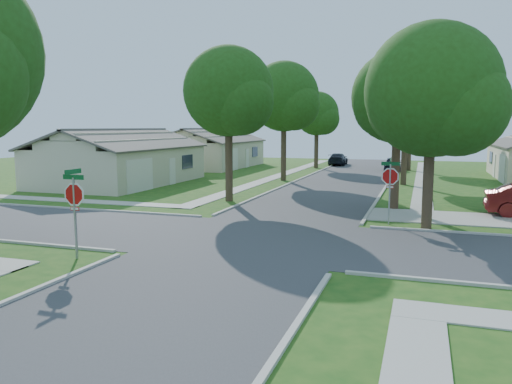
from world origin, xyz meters
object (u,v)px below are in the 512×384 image
Objects in this scene: car_curb_east at (393,164)px; tree_w_mid at (285,100)px; tree_w_far at (317,116)px; tree_e_mid at (407,101)px; tree_e_far at (411,110)px; car_curb_west at (338,159)px; tree_ne_corner at (433,96)px; tree_e_near at (399,101)px; stop_sign_sw at (74,198)px; tree_w_near at (229,96)px; house_nw_near at (122,164)px; stop_sign_ne at (390,179)px; house_nw_far at (211,153)px.

tree_w_mid is at bearing -125.38° from car_curb_east.
tree_w_far is at bearing 170.79° from car_curb_east.
tree_e_mid reaches higher than tree_e_far.
tree_w_mid is 2.05× the size of car_curb_west.
tree_ne_corner is 36.47m from car_curb_west.
tree_e_near reaches higher than car_curb_east.
tree_e_mid is at bearing 69.80° from stop_sign_sw.
tree_w_mid is (0.00, 12.00, 0.37)m from tree_w_near.
tree_e_mid is 2.30× the size of car_curb_east.
tree_e_near reaches higher than house_nw_near.
car_curb_east is at bearing 97.36° from tree_e_mid.
tree_ne_corner reaches higher than stop_sign_ne.
tree_w_near is (-9.40, -12.00, -0.14)m from tree_e_mid.
stop_sign_ne is 0.22× the size of house_nw_near.
tree_ne_corner is 29.44m from car_curb_east.
tree_w_far reaches higher than house_nw_near.
tree_ne_corner reaches higher than car_curb_east.
car_curb_west is (-7.95, 5.05, -5.30)m from tree_e_far.
car_curb_west is at bearing 104.82° from tree_e_near.
tree_e_mid is at bearing 51.92° from tree_w_near.
house_nw_near reaches higher than car_curb_east.
car_curb_west is at bearing 102.95° from stop_sign_ne.
tree_e_far is at bearing 90.00° from tree_e_near.
house_nw_near is at bearing 152.17° from tree_w_near.
tree_e_mid is (9.46, 25.71, 4.22)m from stop_sign_sw.
house_nw_near is 3.40× the size of car_curb_east.
house_nw_near reaches higher than stop_sign_sw.
tree_w_near reaches higher than car_curb_west.
tree_e_near is at bearing -69.39° from tree_w_far.
tree_e_mid is 13.00m from tree_e_far.
house_nw_far is at bearing -169.95° from tree_w_far.
tree_ne_corner is at bearing -86.91° from tree_e_far.
tree_ne_corner is (11.06, 8.91, 3.56)m from stop_sign_sw.
tree_e_near is at bearing 89.32° from stop_sign_ne.
tree_e_far is 0.91× the size of tree_w_mid.
tree_w_far is (0.05, 38.71, 3.48)m from stop_sign_sw.
tree_e_mid is 23.95m from house_nw_far.
car_curb_east is at bearing 56.96° from tree_w_mid.
tree_e_near is 0.61× the size of house_nw_near.
tree_e_near is 1.03× the size of tree_w_far.
tree_w_mid is at bearing 123.22° from tree_ne_corner.
tree_e_near is 0.96× the size of tree_ne_corner.
tree_e_near is 0.92× the size of tree_w_near.
stop_sign_sw is 0.36× the size of tree_e_near.
house_nw_far is at bearing 26.36° from car_curb_west.
tree_ne_corner is 2.16× the size of car_curb_east.
house_nw_near is at bearing -139.08° from car_curb_east.
stop_sign_sw is at bearing -60.17° from house_nw_near.
tree_e_far reaches higher than tree_ne_corner.
car_curb_west is (-7.96, 18.05, -5.58)m from tree_e_mid.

